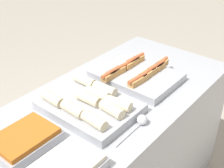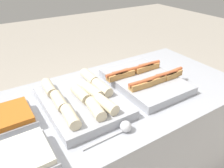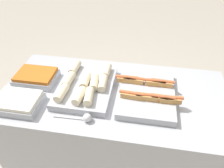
% 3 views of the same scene
% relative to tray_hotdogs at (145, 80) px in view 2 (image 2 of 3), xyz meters
% --- Properties ---
extents(counter, '(1.61, 0.80, 0.92)m').
position_rel_tray_hotdogs_xyz_m(counter, '(-0.23, -0.00, -0.49)').
color(counter, '#A8AAB2').
rests_on(counter, ground_plane).
extents(tray_hotdogs, '(0.46, 0.50, 0.10)m').
position_rel_tray_hotdogs_xyz_m(tray_hotdogs, '(0.00, 0.00, 0.00)').
color(tray_hotdogs, '#A8AAB2').
rests_on(tray_hotdogs, counter).
extents(tray_wraps, '(0.38, 0.50, 0.11)m').
position_rel_tray_hotdogs_xyz_m(tray_wraps, '(-0.43, -0.00, 0.01)').
color(tray_wraps, '#A8AAB2').
rests_on(tray_wraps, counter).
extents(tray_side_front, '(0.30, 0.22, 0.07)m').
position_rel_tray_hotdogs_xyz_m(tray_side_front, '(-0.83, -0.23, 0.00)').
color(tray_side_front, '#A8AAB2').
rests_on(tray_side_front, counter).
extents(tray_side_back, '(0.30, 0.22, 0.07)m').
position_rel_tray_hotdogs_xyz_m(tray_side_back, '(-0.83, 0.04, 0.00)').
color(tray_side_back, '#A8AAB2').
rests_on(tray_side_back, counter).
extents(serving_spoon_near, '(0.25, 0.05, 0.05)m').
position_rel_tray_hotdogs_xyz_m(serving_spoon_near, '(-0.36, -0.28, -0.01)').
color(serving_spoon_near, silver).
rests_on(serving_spoon_near, counter).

